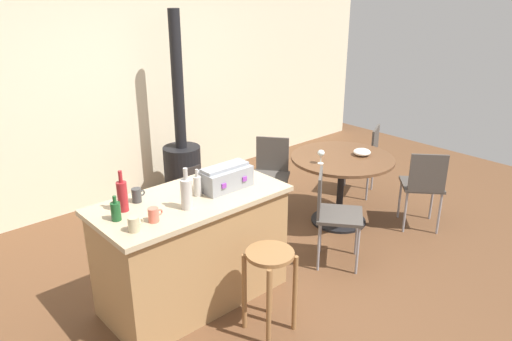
{
  "coord_description": "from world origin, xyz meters",
  "views": [
    {
      "loc": [
        -2.61,
        -2.82,
        2.46
      ],
      "look_at": [
        0.14,
        0.25,
        0.85
      ],
      "focal_mm": 34.53,
      "sensor_mm": 36.0,
      "label": 1
    }
  ],
  "objects_px": {
    "wooden_stool": "(270,272)",
    "folding_chair_left": "(332,210)",
    "bottle_2": "(186,193)",
    "folding_chair_near": "(364,155)",
    "bottle_0": "(122,196)",
    "wine_glass": "(321,153)",
    "folding_chair_right": "(424,183)",
    "cup_1": "(134,224)",
    "cup_2": "(154,215)",
    "wood_stove": "(182,156)",
    "serving_bowl": "(362,152)",
    "bottle_3": "(197,185)",
    "dining_table": "(341,172)",
    "cup_0": "(137,195)",
    "bottle_1": "(116,211)",
    "kitchen_island": "(193,249)",
    "folding_chair_far": "(271,171)",
    "toolbox": "(225,177)"
  },
  "relations": [
    {
      "from": "bottle_2",
      "to": "cup_2",
      "type": "distance_m",
      "value": 0.3
    },
    {
      "from": "folding_chair_near",
      "to": "bottle_3",
      "type": "distance_m",
      "value": 2.76
    },
    {
      "from": "wooden_stool",
      "to": "bottle_2",
      "type": "height_order",
      "value": "bottle_2"
    },
    {
      "from": "folding_chair_left",
      "to": "bottle_1",
      "type": "bearing_deg",
      "value": 167.66
    },
    {
      "from": "folding_chair_left",
      "to": "folding_chair_right",
      "type": "xyz_separation_m",
      "value": [
        1.2,
        -0.2,
        -0.01
      ]
    },
    {
      "from": "dining_table",
      "to": "folding_chair_left",
      "type": "distance_m",
      "value": 0.84
    },
    {
      "from": "folding_chair_near",
      "to": "bottle_2",
      "type": "bearing_deg",
      "value": -169.58
    },
    {
      "from": "dining_table",
      "to": "bottle_2",
      "type": "bearing_deg",
      "value": -173.62
    },
    {
      "from": "wooden_stool",
      "to": "cup_2",
      "type": "xyz_separation_m",
      "value": [
        -0.6,
        0.52,
        0.47
      ]
    },
    {
      "from": "folding_chair_right",
      "to": "serving_bowl",
      "type": "distance_m",
      "value": 0.7
    },
    {
      "from": "cup_0",
      "to": "cup_1",
      "type": "relative_size",
      "value": 0.97
    },
    {
      "from": "bottle_2",
      "to": "folding_chair_near",
      "type": "bearing_deg",
      "value": 10.42
    },
    {
      "from": "kitchen_island",
      "to": "cup_2",
      "type": "relative_size",
      "value": 13.57
    },
    {
      "from": "bottle_1",
      "to": "cup_0",
      "type": "bearing_deg",
      "value": 33.83
    },
    {
      "from": "bottle_3",
      "to": "cup_2",
      "type": "height_order",
      "value": "bottle_3"
    },
    {
      "from": "folding_chair_right",
      "to": "kitchen_island",
      "type": "bearing_deg",
      "value": 166.81
    },
    {
      "from": "dining_table",
      "to": "bottle_1",
      "type": "relative_size",
      "value": 5.88
    },
    {
      "from": "folding_chair_far",
      "to": "serving_bowl",
      "type": "relative_size",
      "value": 4.76
    },
    {
      "from": "wood_stove",
      "to": "serving_bowl",
      "type": "height_order",
      "value": "wood_stove"
    },
    {
      "from": "bottle_1",
      "to": "wood_stove",
      "type": "bearing_deg",
      "value": 46.04
    },
    {
      "from": "serving_bowl",
      "to": "wine_glass",
      "type": "bearing_deg",
      "value": 166.39
    },
    {
      "from": "folding_chair_left",
      "to": "wine_glass",
      "type": "relative_size",
      "value": 6.16
    },
    {
      "from": "dining_table",
      "to": "bottle_0",
      "type": "relative_size",
      "value": 3.47
    },
    {
      "from": "bottle_0",
      "to": "wine_glass",
      "type": "distance_m",
      "value": 2.14
    },
    {
      "from": "folding_chair_left",
      "to": "folding_chair_right",
      "type": "height_order",
      "value": "folding_chair_left"
    },
    {
      "from": "cup_2",
      "to": "dining_table",
      "type": "bearing_deg",
      "value": 6.08
    },
    {
      "from": "bottle_0",
      "to": "bottle_2",
      "type": "bearing_deg",
      "value": -37.35
    },
    {
      "from": "wood_stove",
      "to": "bottle_1",
      "type": "xyz_separation_m",
      "value": [
        -1.69,
        -1.75,
        0.46
      ]
    },
    {
      "from": "folding_chair_far",
      "to": "cup_0",
      "type": "xyz_separation_m",
      "value": [
        -1.88,
        -0.53,
        0.46
      ]
    },
    {
      "from": "folding_chair_near",
      "to": "wine_glass",
      "type": "bearing_deg",
      "value": -166.23
    },
    {
      "from": "bottle_3",
      "to": "cup_0",
      "type": "distance_m",
      "value": 0.45
    },
    {
      "from": "folding_chair_right",
      "to": "cup_1",
      "type": "xyz_separation_m",
      "value": [
        -3.04,
        0.38,
        0.44
      ]
    },
    {
      "from": "bottle_3",
      "to": "cup_0",
      "type": "relative_size",
      "value": 2.0
    },
    {
      "from": "bottle_3",
      "to": "dining_table",
      "type": "bearing_deg",
      "value": 2.9
    },
    {
      "from": "serving_bowl",
      "to": "dining_table",
      "type": "bearing_deg",
      "value": 152.68
    },
    {
      "from": "wooden_stool",
      "to": "cup_2",
      "type": "distance_m",
      "value": 0.93
    },
    {
      "from": "toolbox",
      "to": "wooden_stool",
      "type": "bearing_deg",
      "value": -100.75
    },
    {
      "from": "dining_table",
      "to": "wine_glass",
      "type": "bearing_deg",
      "value": 175.7
    },
    {
      "from": "wooden_stool",
      "to": "folding_chair_left",
      "type": "relative_size",
      "value": 0.74
    },
    {
      "from": "dining_table",
      "to": "bottle_0",
      "type": "xyz_separation_m",
      "value": [
        -2.44,
        0.04,
        0.45
      ]
    },
    {
      "from": "wooden_stool",
      "to": "folding_chair_far",
      "type": "distance_m",
      "value": 1.96
    },
    {
      "from": "wood_stove",
      "to": "toolbox",
      "type": "distance_m",
      "value": 2.03
    },
    {
      "from": "folding_chair_near",
      "to": "cup_0",
      "type": "height_order",
      "value": "cup_0"
    },
    {
      "from": "kitchen_island",
      "to": "folding_chair_near",
      "type": "height_order",
      "value": "kitchen_island"
    },
    {
      "from": "wine_glass",
      "to": "folding_chair_right",
      "type": "bearing_deg",
      "value": -40.02
    },
    {
      "from": "bottle_2",
      "to": "cup_1",
      "type": "bearing_deg",
      "value": -173.44
    },
    {
      "from": "folding_chair_near",
      "to": "dining_table",
      "type": "bearing_deg",
      "value": -159.53
    },
    {
      "from": "folding_chair_right",
      "to": "wine_glass",
      "type": "bearing_deg",
      "value": 139.98
    },
    {
      "from": "folding_chair_right",
      "to": "folding_chair_near",
      "type": "bearing_deg",
      "value": 73.27
    },
    {
      "from": "folding_chair_near",
      "to": "cup_1",
      "type": "xyz_separation_m",
      "value": [
        -3.33,
        -0.58,
        0.46
      ]
    }
  ]
}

